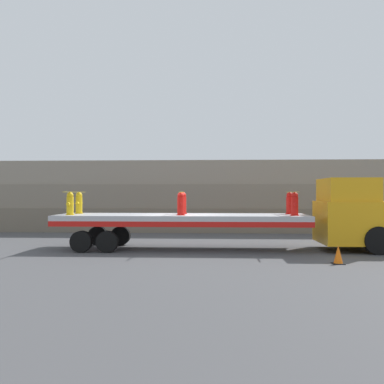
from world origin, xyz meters
name	(u,v)px	position (x,y,z in m)	size (l,w,h in m)	color
ground_plane	(182,249)	(0.00, 0.00, 0.00)	(120.00, 120.00, 0.00)	#474749
rock_cliff	(193,196)	(0.00, 8.30, 2.03)	(60.00, 3.30, 4.06)	#706656
truck_cab	(356,215)	(6.75, 0.00, 1.38)	(2.66, 2.62, 2.79)	orange
flatbed_trailer	(171,220)	(-0.42, 0.00, 1.14)	(9.83, 2.58, 1.37)	#B2B2B7
fire_hydrant_yellow_near_0	(70,204)	(-4.32, -0.55, 1.80)	(0.34, 0.58, 0.89)	gold
fire_hydrant_yellow_far_0	(79,203)	(-4.32, 0.55, 1.80)	(0.34, 0.58, 0.89)	gold
fire_hydrant_red_near_1	(181,204)	(0.00, -0.55, 1.80)	(0.34, 0.58, 0.89)	red
fire_hydrant_red_far_1	(183,203)	(0.00, 0.55, 1.80)	(0.34, 0.58, 0.89)	red
fire_hydrant_red_near_2	(295,204)	(4.32, -0.55, 1.80)	(0.34, 0.58, 0.89)	red
fire_hydrant_red_far_2	(290,203)	(4.32, 0.55, 1.80)	(0.34, 0.58, 0.89)	red
cargo_strap_rear	(75,192)	(-4.32, 0.00, 2.26)	(0.05, 2.68, 0.01)	yellow
cargo_strap_middle	(182,192)	(0.00, 0.00, 2.26)	(0.05, 2.68, 0.01)	yellow
cargo_strap_front	(292,192)	(4.32, 0.00, 2.26)	(0.05, 2.68, 0.01)	yellow
traffic_cone	(338,255)	(5.16, -3.27, 0.29)	(0.37, 0.37, 0.59)	black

